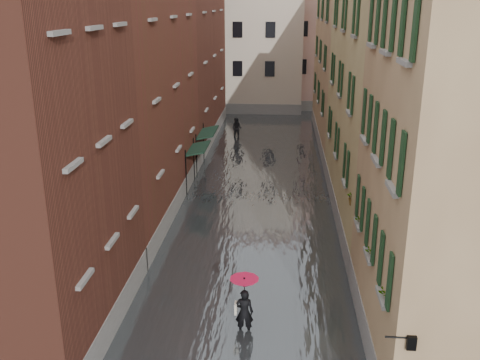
% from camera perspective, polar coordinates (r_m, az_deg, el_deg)
% --- Properties ---
extents(ground, '(120.00, 120.00, 0.00)m').
position_cam_1_polar(ground, '(19.83, 0.29, -13.33)').
color(ground, '#525254').
rests_on(ground, ground).
extents(floodwater, '(10.00, 60.00, 0.20)m').
position_cam_1_polar(floodwater, '(31.58, 2.06, -0.64)').
color(floodwater, '#484C4F').
rests_on(floodwater, ground).
extents(building_left_near, '(6.00, 8.00, 13.00)m').
position_cam_1_polar(building_left_near, '(17.40, -23.92, 3.73)').
color(building_left_near, brown).
rests_on(building_left_near, ground).
extents(building_left_mid, '(6.00, 14.00, 12.50)m').
position_cam_1_polar(building_left_mid, '(27.41, -13.17, 9.21)').
color(building_left_mid, '#57221B').
rests_on(building_left_mid, ground).
extents(building_left_far, '(6.00, 16.00, 14.00)m').
position_cam_1_polar(building_left_far, '(41.76, -7.03, 13.65)').
color(building_left_far, brown).
rests_on(building_left_far, ground).
extents(building_right_mid, '(6.00, 14.00, 13.00)m').
position_cam_1_polar(building_right_mid, '(26.73, 17.18, 9.19)').
color(building_right_mid, tan).
rests_on(building_right_mid, ground).
extents(building_right_far, '(6.00, 16.00, 11.50)m').
position_cam_1_polar(building_right_far, '(41.47, 12.78, 11.57)').
color(building_right_far, olive).
rests_on(building_right_far, ground).
extents(building_end_cream, '(12.00, 9.00, 13.00)m').
position_cam_1_polar(building_end_cream, '(55.10, 0.14, 14.42)').
color(building_end_cream, beige).
rests_on(building_end_cream, ground).
extents(building_end_pink, '(10.00, 9.00, 12.00)m').
position_cam_1_polar(building_end_pink, '(57.17, 9.61, 13.82)').
color(building_end_pink, '#CF9E91').
rests_on(building_end_pink, ground).
extents(awning_near, '(1.09, 2.76, 2.80)m').
position_cam_1_polar(awning_near, '(30.47, -4.54, 3.25)').
color(awning_near, black).
rests_on(awning_near, ground).
extents(awning_far, '(1.09, 3.14, 2.80)m').
position_cam_1_polar(awning_far, '(34.13, -3.54, 4.96)').
color(awning_far, black).
rests_on(awning_far, ground).
extents(wall_lantern, '(0.71, 0.22, 0.35)m').
position_cam_1_polar(wall_lantern, '(13.49, 17.69, -16.08)').
color(wall_lantern, black).
rests_on(wall_lantern, ground).
extents(window_planters, '(0.59, 8.15, 0.84)m').
position_cam_1_polar(window_planters, '(17.77, 13.56, -5.08)').
color(window_planters, '#9D5633').
rests_on(window_planters, ground).
extents(pedestrian_main, '(0.95, 0.95, 2.06)m').
position_cam_1_polar(pedestrian_main, '(17.74, 0.45, -12.78)').
color(pedestrian_main, black).
rests_on(pedestrian_main, ground).
extents(pedestrian_far, '(0.99, 0.87, 1.71)m').
position_cam_1_polar(pedestrian_far, '(42.61, -0.35, 5.51)').
color(pedestrian_far, black).
rests_on(pedestrian_far, ground).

